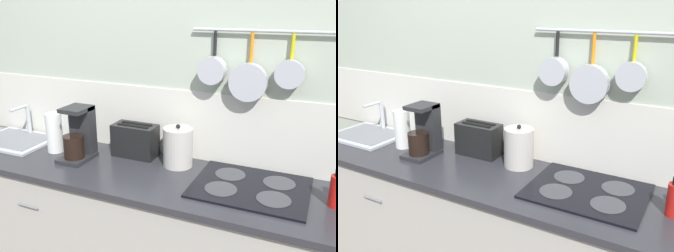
{
  "view_description": "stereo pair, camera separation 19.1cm",
  "coord_description": "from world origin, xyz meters",
  "views": [
    {
      "loc": [
        0.77,
        -1.66,
        1.82
      ],
      "look_at": [
        0.03,
        0.0,
        1.23
      ],
      "focal_mm": 40.0,
      "sensor_mm": 36.0,
      "label": 1
    },
    {
      "loc": [
        0.94,
        -1.58,
        1.82
      ],
      "look_at": [
        0.03,
        0.0,
        1.23
      ],
      "focal_mm": 40.0,
      "sensor_mm": 36.0,
      "label": 2
    }
  ],
  "objects": [
    {
      "name": "wall_back",
      "position": [
        0.0,
        0.33,
        1.28
      ],
      "size": [
        7.2,
        0.16,
        2.6
      ],
      "color": "#B2BCA8",
      "rests_on": "ground_plane"
    },
    {
      "name": "cabinet_base",
      "position": [
        0.0,
        -0.0,
        0.45
      ],
      "size": [
        2.8,
        0.57,
        0.9
      ],
      "color": "#B7B2A8",
      "rests_on": "ground_plane"
    },
    {
      "name": "countertop",
      "position": [
        0.0,
        0.0,
        0.92
      ],
      "size": [
        2.84,
        0.59,
        0.03
      ],
      "color": "#2D2D33",
      "rests_on": "cabinet_base"
    },
    {
      "name": "sink_basin",
      "position": [
        -1.13,
        0.09,
        0.96
      ],
      "size": [
        0.49,
        0.38,
        0.23
      ],
      "color": "#B7BABF",
      "rests_on": "countertop"
    },
    {
      "name": "paper_towel_roll",
      "position": [
        -0.76,
        0.06,
        1.06
      ],
      "size": [
        0.1,
        0.1,
        0.25
      ],
      "color": "white",
      "rests_on": "countertop"
    },
    {
      "name": "coffee_maker",
      "position": [
        -0.56,
        0.03,
        1.07
      ],
      "size": [
        0.16,
        0.22,
        0.32
      ],
      "color": "#262628",
      "rests_on": "countertop"
    },
    {
      "name": "toaster",
      "position": [
        -0.27,
        0.2,
        1.04
      ],
      "size": [
        0.28,
        0.14,
        0.2
      ],
      "color": "black",
      "rests_on": "countertop"
    },
    {
      "name": "kettle",
      "position": [
        0.02,
        0.17,
        1.05
      ],
      "size": [
        0.17,
        0.17,
        0.25
      ],
      "color": "beige",
      "rests_on": "countertop"
    },
    {
      "name": "cooktop",
      "position": [
        0.46,
        0.05,
        0.95
      ],
      "size": [
        0.57,
        0.46,
        0.01
      ],
      "color": "black",
      "rests_on": "countertop"
    },
    {
      "name": "bottle_sesame_oil",
      "position": [
        0.86,
        0.03,
        1.02
      ],
      "size": [
        0.07,
        0.07,
        0.18
      ],
      "color": "red",
      "rests_on": "countertop"
    }
  ]
}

